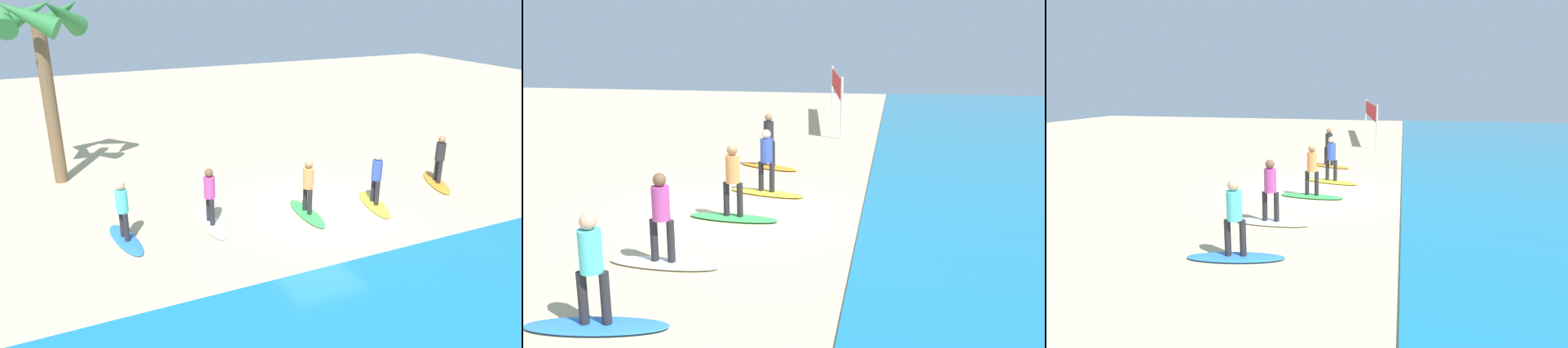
{
  "view_description": "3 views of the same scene",
  "coord_description": "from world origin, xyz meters",
  "views": [
    {
      "loc": [
        7.17,
        11.69,
        6.32
      ],
      "look_at": [
        1.74,
        -0.44,
        1.3
      ],
      "focal_mm": 33.61,
      "sensor_mm": 36.0,
      "label": 1
    },
    {
      "loc": [
        12.58,
        3.65,
        4.05
      ],
      "look_at": [
        0.73,
        1.36,
        1.18
      ],
      "focal_mm": 39.81,
      "sensor_mm": 36.0,
      "label": 2
    },
    {
      "loc": [
        13.69,
        2.91,
        3.64
      ],
      "look_at": [
        1.56,
        0.23,
        1.01
      ],
      "focal_mm": 29.5,
      "sensor_mm": 36.0,
      "label": 3
    }
  ],
  "objects": [
    {
      "name": "ground_plane",
      "position": [
        0.0,
        0.0,
        0.0
      ],
      "size": [
        60.0,
        60.0,
        0.0
      ],
      "primitive_type": "plane",
      "color": "#CCB789"
    },
    {
      "name": "surfboard_yellow",
      "position": [
        -1.77,
        0.41,
        0.04
      ],
      "size": [
        1.05,
        2.17,
        0.09
      ],
      "primitive_type": "ellipsoid",
      "rotation": [
        0.0,
        0.0,
        1.33
      ],
      "color": "yellow",
      "rests_on": "ground"
    },
    {
      "name": "surfer_blue",
      "position": [
        5.73,
        -0.39,
        1.04
      ],
      "size": [
        0.32,
        0.45,
        1.64
      ],
      "color": "#232328",
      "rests_on": "surfboard_blue"
    },
    {
      "name": "surfer_green",
      "position": [
        0.48,
        0.14,
        1.04
      ],
      "size": [
        0.32,
        0.46,
        1.64
      ],
      "color": "#232328",
      "rests_on": "surfboard_green"
    },
    {
      "name": "surfboard_blue",
      "position": [
        5.73,
        -0.39,
        0.04
      ],
      "size": [
        0.93,
        2.17,
        0.09
      ],
      "primitive_type": "ellipsoid",
      "rotation": [
        0.0,
        0.0,
        1.75
      ],
      "color": "blue",
      "rests_on": "ground"
    },
    {
      "name": "surfer_yellow",
      "position": [
        -1.77,
        0.41,
        1.04
      ],
      "size": [
        0.32,
        0.45,
        1.64
      ],
      "color": "#232328",
      "rests_on": "surfboard_yellow"
    },
    {
      "name": "surfboard_white",
      "position": [
        3.34,
        -0.36,
        0.04
      ],
      "size": [
        0.58,
        2.11,
        0.09
      ],
      "primitive_type": "ellipsoid",
      "rotation": [
        0.0,
        0.0,
        1.56
      ],
      "color": "white",
      "rests_on": "ground"
    },
    {
      "name": "surfboard_green",
      "position": [
        0.48,
        0.14,
        0.04
      ],
      "size": [
        0.68,
        2.13,
        0.09
      ],
      "primitive_type": "ellipsoid",
      "rotation": [
        0.0,
        0.0,
        1.52
      ],
      "color": "green",
      "rests_on": "ground"
    },
    {
      "name": "surfboard_orange",
      "position": [
        -4.86,
        -0.2,
        0.04
      ],
      "size": [
        1.33,
        2.15,
        0.09
      ],
      "primitive_type": "ellipsoid",
      "rotation": [
        0.0,
        0.0,
        1.17
      ],
      "color": "orange",
      "rests_on": "ground"
    },
    {
      "name": "surfer_orange",
      "position": [
        -4.86,
        -0.2,
        1.04
      ],
      "size": [
        0.32,
        0.43,
        1.64
      ],
      "color": "#232328",
      "rests_on": "surfboard_orange"
    },
    {
      "name": "volleyball_net",
      "position": [
        -15.1,
        0.85,
        1.79
      ],
      "size": [
        9.0,
        1.46,
        2.5
      ],
      "color": "silver",
      "rests_on": "ground"
    },
    {
      "name": "surfer_white",
      "position": [
        3.34,
        -0.36,
        1.04
      ],
      "size": [
        0.32,
        0.46,
        1.64
      ],
      "color": "#232328",
      "rests_on": "surfboard_white"
    }
  ]
}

